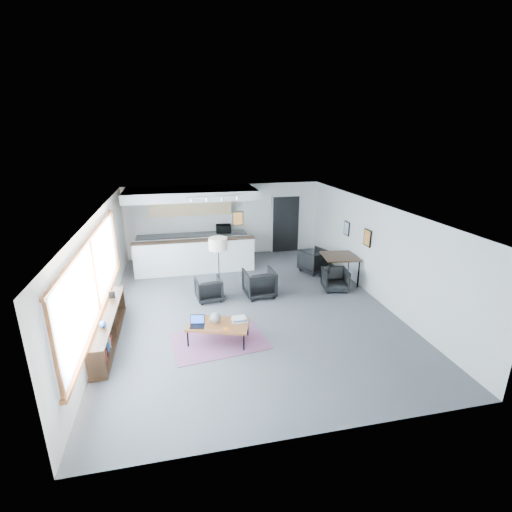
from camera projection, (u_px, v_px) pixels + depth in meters
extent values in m
cube|color=#4C4C4F|center=(249.00, 306.00, 9.75)|extent=(7.00, 9.00, 0.01)
cube|color=white|center=(248.00, 208.00, 8.92)|extent=(7.00, 9.00, 0.01)
cube|color=silver|center=(224.00, 220.00, 13.51)|extent=(7.00, 0.01, 2.60)
cube|color=silver|center=(311.00, 362.00, 5.16)|extent=(7.00, 0.01, 2.60)
cube|color=silver|center=(101.00, 270.00, 8.63)|extent=(0.01, 9.00, 2.60)
cube|color=silver|center=(375.00, 251.00, 10.04)|extent=(0.01, 9.00, 2.60)
cube|color=#8CBFFF|center=(94.00, 276.00, 7.74)|extent=(0.02, 5.80, 1.55)
cube|color=brown|center=(100.00, 310.00, 8.00)|extent=(0.10, 5.95, 0.06)
cube|color=brown|center=(89.00, 239.00, 7.49)|extent=(0.06, 5.95, 0.06)
cube|color=brown|center=(54.00, 352.00, 5.05)|extent=(0.06, 0.06, 1.60)
cube|color=brown|center=(95.00, 276.00, 7.74)|extent=(0.06, 0.06, 1.60)
cube|color=brown|center=(115.00, 239.00, 10.43)|extent=(0.06, 0.06, 1.60)
cube|color=black|center=(107.00, 315.00, 7.96)|extent=(0.35, 3.00, 0.05)
cube|color=black|center=(110.00, 338.00, 8.14)|extent=(0.35, 3.00, 0.05)
cube|color=black|center=(96.00, 366.00, 6.71)|extent=(0.33, 0.04, 0.55)
cube|color=black|center=(109.00, 327.00, 8.05)|extent=(0.33, 0.04, 0.55)
cube|color=black|center=(118.00, 299.00, 9.39)|extent=(0.33, 0.04, 0.55)
cube|color=#3359A5|center=(99.00, 368.00, 6.90)|extent=(0.18, 0.04, 0.20)
cube|color=silver|center=(101.00, 362.00, 7.05)|extent=(0.18, 0.04, 0.22)
cube|color=maroon|center=(102.00, 357.00, 7.20)|extent=(0.18, 0.04, 0.24)
cube|color=black|center=(104.00, 353.00, 7.37)|extent=(0.18, 0.04, 0.20)
cube|color=#3359A5|center=(105.00, 348.00, 7.52)|extent=(0.18, 0.04, 0.22)
cube|color=silver|center=(106.00, 343.00, 7.68)|extent=(0.18, 0.04, 0.24)
cube|color=maroon|center=(108.00, 340.00, 7.84)|extent=(0.18, 0.04, 0.20)
cube|color=black|center=(109.00, 335.00, 7.99)|extent=(0.18, 0.04, 0.22)
cube|color=#3359A5|center=(110.00, 331.00, 8.15)|extent=(0.18, 0.03, 0.24)
cube|color=silver|center=(111.00, 328.00, 8.31)|extent=(0.18, 0.03, 0.20)
cube|color=maroon|center=(112.00, 324.00, 8.47)|extent=(0.18, 0.03, 0.22)
cube|color=black|center=(113.00, 320.00, 8.62)|extent=(0.18, 0.04, 0.24)
cube|color=black|center=(112.00, 295.00, 8.66)|extent=(0.14, 0.02, 0.18)
sphere|color=#264C99|center=(103.00, 324.00, 7.38)|extent=(0.14, 0.14, 0.14)
cube|color=white|center=(195.00, 257.00, 11.83)|extent=(3.80, 0.25, 1.10)
cube|color=black|center=(194.00, 241.00, 11.66)|extent=(3.85, 0.32, 0.04)
cube|color=white|center=(193.00, 247.00, 13.21)|extent=(3.80, 0.60, 0.90)
cube|color=#2D2D2D|center=(192.00, 235.00, 13.06)|extent=(3.82, 0.62, 0.04)
cube|color=tan|center=(190.00, 205.00, 12.87)|extent=(2.80, 0.35, 0.70)
cube|color=white|center=(191.00, 194.00, 12.06)|extent=(4.20, 1.80, 0.30)
cube|color=black|center=(238.00, 218.00, 11.74)|extent=(0.35, 0.03, 0.45)
cube|color=orange|center=(238.00, 219.00, 11.73)|extent=(0.30, 0.01, 0.40)
cube|color=black|center=(285.00, 224.00, 13.98)|extent=(1.00, 0.12, 2.10)
cube|color=white|center=(272.00, 225.00, 13.88)|extent=(0.06, 0.10, 2.10)
cube|color=white|center=(298.00, 223.00, 14.09)|extent=(0.06, 0.10, 2.10)
cube|color=white|center=(286.00, 196.00, 13.65)|extent=(1.10, 0.10, 0.06)
cube|color=silver|center=(213.00, 196.00, 10.85)|extent=(1.60, 0.04, 0.04)
cylinder|color=silver|center=(191.00, 200.00, 10.75)|extent=(0.07, 0.07, 0.09)
cylinder|color=silver|center=(207.00, 199.00, 10.84)|extent=(0.07, 0.07, 0.09)
cylinder|color=silver|center=(222.00, 199.00, 10.93)|extent=(0.07, 0.07, 0.09)
cylinder|color=silver|center=(237.00, 198.00, 11.02)|extent=(0.07, 0.07, 0.09)
cube|color=black|center=(367.00, 238.00, 10.33)|extent=(0.03, 0.38, 0.48)
cube|color=orange|center=(367.00, 238.00, 10.33)|extent=(0.00, 0.32, 0.42)
cube|color=black|center=(347.00, 228.00, 11.55)|extent=(0.03, 0.34, 0.44)
cube|color=#859FC5|center=(346.00, 228.00, 11.55)|extent=(0.00, 0.28, 0.38)
cube|color=#673753|center=(219.00, 341.00, 8.12)|extent=(2.18, 1.62, 0.01)
cube|color=brown|center=(218.00, 325.00, 7.99)|extent=(1.46, 1.09, 0.05)
cube|color=black|center=(188.00, 339.00, 7.84)|extent=(0.04, 0.04, 0.38)
cube|color=black|center=(196.00, 325.00, 8.41)|extent=(0.04, 0.04, 0.38)
cube|color=black|center=(244.00, 342.00, 7.71)|extent=(0.04, 0.04, 0.38)
cube|color=black|center=(248.00, 328.00, 8.27)|extent=(0.04, 0.04, 0.38)
cube|color=black|center=(215.00, 333.00, 7.72)|extent=(1.18, 0.43, 0.03)
cube|color=black|center=(221.00, 319.00, 8.28)|extent=(1.18, 0.43, 0.03)
cube|color=black|center=(197.00, 326.00, 7.87)|extent=(0.34, 0.27, 0.02)
cube|color=black|center=(197.00, 319.00, 7.94)|extent=(0.31, 0.11, 0.20)
cube|color=blue|center=(197.00, 319.00, 7.93)|extent=(0.28, 0.09, 0.17)
sphere|color=gray|center=(215.00, 318.00, 7.98)|extent=(0.24, 0.24, 0.24)
cube|color=silver|center=(240.00, 320.00, 8.10)|extent=(0.33, 0.26, 0.04)
cube|color=#3359A5|center=(239.00, 319.00, 8.09)|extent=(0.30, 0.24, 0.03)
cube|color=silver|center=(239.00, 318.00, 8.06)|extent=(0.28, 0.22, 0.03)
cube|color=#E5590C|center=(226.00, 329.00, 7.77)|extent=(0.12, 0.12, 0.01)
imported|color=black|center=(209.00, 288.00, 10.02)|extent=(0.73, 0.70, 0.69)
imported|color=black|center=(259.00, 282.00, 10.25)|extent=(0.86, 0.81, 0.83)
cylinder|color=black|center=(220.00, 297.00, 10.24)|extent=(0.31, 0.31, 0.03)
cylinder|color=black|center=(219.00, 272.00, 10.01)|extent=(0.03, 0.03, 1.45)
cylinder|color=#EEE8C4|center=(218.00, 244.00, 9.75)|extent=(0.51, 0.51, 0.32)
cube|color=black|center=(340.00, 256.00, 11.06)|extent=(1.13, 1.13, 0.04)
cylinder|color=black|center=(328.00, 275.00, 10.74)|extent=(0.05, 0.05, 0.80)
cylinder|color=black|center=(321.00, 265.00, 11.59)|extent=(0.05, 0.05, 0.80)
cylinder|color=black|center=(358.00, 275.00, 10.81)|extent=(0.05, 0.05, 0.80)
cylinder|color=black|center=(349.00, 264.00, 11.65)|extent=(0.05, 0.05, 0.80)
imported|color=black|center=(335.00, 280.00, 10.67)|extent=(0.66, 0.62, 0.60)
imported|color=black|center=(314.00, 261.00, 12.06)|extent=(0.87, 0.85, 0.70)
imported|color=black|center=(223.00, 228.00, 13.22)|extent=(0.55, 0.33, 0.36)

